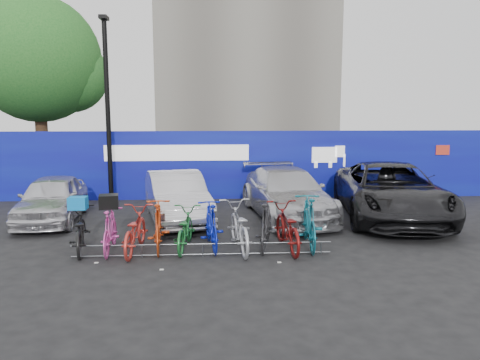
{
  "coord_description": "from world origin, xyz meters",
  "views": [
    {
      "loc": [
        0.22,
        -10.39,
        3.17
      ],
      "look_at": [
        0.96,
        2.0,
        1.27
      ],
      "focal_mm": 35.0,
      "sensor_mm": 36.0,
      "label": 1
    }
  ],
  "objects": [
    {
      "name": "bike_6",
      "position": [
        0.8,
        -0.16,
        0.54
      ],
      "size": [
        0.96,
        2.12,
        1.08
      ],
      "primitive_type": "imported",
      "rotation": [
        0.0,
        0.0,
        3.26
      ],
      "color": "#A5A7AD",
      "rests_on": "ground"
    },
    {
      "name": "tree",
      "position": [
        -6.77,
        10.06,
        5.07
      ],
      "size": [
        5.4,
        5.2,
        7.8
      ],
      "color": "#382314",
      "rests_on": "ground"
    },
    {
      "name": "cargo_crate",
      "position": [
        -2.75,
        -0.07,
        1.11
      ],
      "size": [
        0.39,
        0.3,
        0.28
      ],
      "primitive_type": "cube",
      "rotation": [
        0.0,
        0.0,
        0.01
      ],
      "color": "#0A73C9",
      "rests_on": "bike_0"
    },
    {
      "name": "bike_rack",
      "position": [
        -0.0,
        -0.6,
        0.16
      ],
      "size": [
        5.6,
        0.03,
        0.3
      ],
      "color": "#595B60",
      "rests_on": "ground"
    },
    {
      "name": "bike_9",
      "position": [
        2.43,
        -0.06,
        0.61
      ],
      "size": [
        0.71,
        2.05,
        1.21
      ],
      "primitive_type": "imported",
      "rotation": [
        0.0,
        0.0,
        3.07
      ],
      "color": "#106174",
      "rests_on": "ground"
    },
    {
      "name": "car_0",
      "position": [
        -4.31,
        2.89,
        0.65
      ],
      "size": [
        1.87,
        3.96,
        1.31
      ],
      "primitive_type": "imported",
      "rotation": [
        0.0,
        0.0,
        0.09
      ],
      "color": "silver",
      "rests_on": "ground"
    },
    {
      "name": "lamppost",
      "position": [
        -3.2,
        5.4,
        3.27
      ],
      "size": [
        0.25,
        0.5,
        6.11
      ],
      "color": "black",
      "rests_on": "ground"
    },
    {
      "name": "bike_4",
      "position": [
        -0.42,
        -0.03,
        0.47
      ],
      "size": [
        0.8,
        1.84,
        0.94
      ],
      "primitive_type": "imported",
      "rotation": [
        0.0,
        0.0,
        3.04
      ],
      "color": "#1B6B2D",
      "rests_on": "ground"
    },
    {
      "name": "bike_7",
      "position": [
        1.43,
        -0.05,
        0.55
      ],
      "size": [
        0.87,
        1.88,
        1.09
      ],
      "primitive_type": "imported",
      "rotation": [
        0.0,
        0.0,
        2.94
      ],
      "color": "#28272A",
      "rests_on": "ground"
    },
    {
      "name": "bike_5",
      "position": [
        0.19,
        -0.02,
        0.54
      ],
      "size": [
        0.74,
        1.86,
        1.08
      ],
      "primitive_type": "imported",
      "rotation": [
        0.0,
        0.0,
        3.27
      ],
      "color": "#0B1AAD",
      "rests_on": "ground"
    },
    {
      "name": "ground",
      "position": [
        0.0,
        0.0,
        0.0
      ],
      "size": [
        100.0,
        100.0,
        0.0
      ],
      "primitive_type": "plane",
      "color": "black",
      "rests_on": "ground"
    },
    {
      "name": "car_3",
      "position": [
        5.37,
        2.66,
        0.8
      ],
      "size": [
        3.45,
        6.09,
        1.6
      ],
      "primitive_type": "imported",
      "rotation": [
        0.0,
        0.0,
        -0.14
      ],
      "color": "black",
      "rests_on": "ground"
    },
    {
      "name": "bike_2",
      "position": [
        -1.51,
        -0.2,
        0.5
      ],
      "size": [
        0.78,
        1.94,
        1.0
      ],
      "primitive_type": "imported",
      "rotation": [
        0.0,
        0.0,
        3.08
      ],
      "color": "red",
      "rests_on": "ground"
    },
    {
      "name": "hoarding",
      "position": [
        0.01,
        6.0,
        1.2
      ],
      "size": [
        22.0,
        0.18,
        2.4
      ],
      "color": "#0D0A8C",
      "rests_on": "ground"
    },
    {
      "name": "bike_8",
      "position": [
        1.89,
        -0.21,
        0.52
      ],
      "size": [
        0.87,
        2.03,
        1.04
      ],
      "primitive_type": "imported",
      "rotation": [
        0.0,
        0.0,
        3.23
      ],
      "color": "maroon",
      "rests_on": "ground"
    },
    {
      "name": "car_2",
      "position": [
        2.41,
        3.08,
        0.71
      ],
      "size": [
        2.6,
        5.11,
        1.42
      ],
      "primitive_type": "imported",
      "rotation": [
        0.0,
        0.0,
        0.13
      ],
      "color": "#B8B8BE",
      "rests_on": "ground"
    },
    {
      "name": "bike_0",
      "position": [
        -2.75,
        -0.07,
        0.48
      ],
      "size": [
        1.02,
        1.94,
        0.97
      ],
      "primitive_type": "imported",
      "rotation": [
        0.0,
        0.0,
        3.36
      ],
      "color": "black",
      "rests_on": "ground"
    },
    {
      "name": "car_1",
      "position": [
        -0.8,
        2.75,
        0.69
      ],
      "size": [
        2.34,
        4.4,
        1.38
      ],
      "primitive_type": "imported",
      "rotation": [
        0.0,
        0.0,
        0.22
      ],
      "color": "#B7B6BC",
      "rests_on": "ground"
    },
    {
      "name": "cargo_topcase",
      "position": [
        -2.05,
        -0.18,
        1.16
      ],
      "size": [
        0.47,
        0.43,
        0.3
      ],
      "primitive_type": "cube",
      "rotation": [
        0.0,
        0.0,
        0.17
      ],
      "color": "black",
      "rests_on": "bike_1"
    },
    {
      "name": "bike_3",
      "position": [
        -1.01,
        -0.03,
        0.56
      ],
      "size": [
        0.69,
        1.91,
        1.12
      ],
      "primitive_type": "imported",
      "rotation": [
        0.0,
        0.0,
        3.23
      ],
      "color": "#CB4015",
      "rests_on": "ground"
    },
    {
      "name": "bike_1",
      "position": [
        -2.05,
        -0.18,
        0.5
      ],
      "size": [
        0.56,
        1.69,
        1.0
      ],
      "primitive_type": "imported",
      "rotation": [
        0.0,
        0.0,
        3.19
      ],
      "color": "#EA4BB4",
      "rests_on": "ground"
    }
  ]
}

